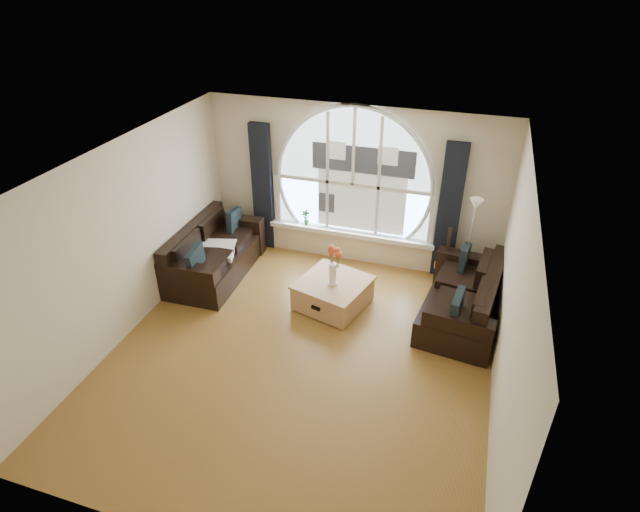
{
  "coord_description": "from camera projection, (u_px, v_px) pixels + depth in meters",
  "views": [
    {
      "loc": [
        1.87,
        -5.01,
        4.8
      ],
      "look_at": [
        0.0,
        0.9,
        1.05
      ],
      "focal_mm": 29.05,
      "sensor_mm": 36.0,
      "label": 1
    }
  ],
  "objects": [
    {
      "name": "wall_back",
      "position": [
        353.0,
        186.0,
        8.6
      ],
      "size": [
        5.0,
        0.01,
        2.7
      ],
      "primitive_type": "cube",
      "color": "beige",
      "rests_on": "ground"
    },
    {
      "name": "sofa_left",
      "position": [
        215.0,
        253.0,
        8.58
      ],
      "size": [
        1.02,
        1.97,
        0.86
      ],
      "primitive_type": "cube",
      "rotation": [
        0.0,
        0.0,
        0.03
      ],
      "color": "black",
      "rests_on": "ground"
    },
    {
      "name": "window_frame",
      "position": [
        353.0,
        172.0,
        8.41
      ],
      "size": [
        2.76,
        0.08,
        2.15
      ],
      "primitive_type": "cube",
      "color": "white",
      "rests_on": "wall_back"
    },
    {
      "name": "floor_lamp",
      "position": [
        469.0,
        246.0,
        7.97
      ],
      "size": [
        0.24,
        0.24,
        1.6
      ],
      "primitive_type": "cube",
      "color": "#B2B2B2",
      "rests_on": "ground"
    },
    {
      "name": "vase_flowers",
      "position": [
        333.0,
        262.0,
        7.54
      ],
      "size": [
        0.24,
        0.24,
        0.7
      ],
      "primitive_type": "cube",
      "color": "white",
      "rests_on": "coffee_chest"
    },
    {
      "name": "wall_front",
      "position": [
        182.0,
        450.0,
        4.11
      ],
      "size": [
        5.0,
        0.01,
        2.7
      ],
      "primitive_type": "cube",
      "color": "beige",
      "rests_on": "ground"
    },
    {
      "name": "ground",
      "position": [
        300.0,
        354.0,
        7.06
      ],
      "size": [
        5.0,
        5.5,
        0.01
      ],
      "primitive_type": "cube",
      "color": "brown",
      "rests_on": "ground"
    },
    {
      "name": "curtain_right",
      "position": [
        449.0,
        213.0,
        8.2
      ],
      "size": [
        0.35,
        0.12,
        2.3
      ],
      "primitive_type": "cube",
      "color": "black",
      "rests_on": "ground"
    },
    {
      "name": "ceiling",
      "position": [
        295.0,
        168.0,
        5.66
      ],
      "size": [
        5.0,
        5.5,
        0.01
      ],
      "primitive_type": "cube",
      "color": "silver",
      "rests_on": "ground"
    },
    {
      "name": "potted_plant",
      "position": [
        306.0,
        217.0,
        9.07
      ],
      "size": [
        0.16,
        0.11,
        0.28
      ],
      "primitive_type": "imported",
      "rotation": [
        0.0,
        0.0,
        -0.12
      ],
      "color": "#1E6023",
      "rests_on": "window_sill"
    },
    {
      "name": "arched_window",
      "position": [
        354.0,
        171.0,
        8.44
      ],
      "size": [
        2.6,
        0.06,
        2.15
      ],
      "primitive_type": "cube",
      "color": "silver",
      "rests_on": "wall_back"
    },
    {
      "name": "window_sill",
      "position": [
        350.0,
        233.0,
        8.96
      ],
      "size": [
        2.9,
        0.22,
        0.08
      ],
      "primitive_type": "cube",
      "color": "white",
      "rests_on": "wall_back"
    },
    {
      "name": "attic_slope",
      "position": [
        499.0,
        224.0,
        5.27
      ],
      "size": [
        0.92,
        5.5,
        0.72
      ],
      "primitive_type": "cube",
      "color": "silver",
      "rests_on": "ground"
    },
    {
      "name": "curtain_left",
      "position": [
        263.0,
        188.0,
        9.02
      ],
      "size": [
        0.35,
        0.12,
        2.3
      ],
      "primitive_type": "cube",
      "color": "black",
      "rests_on": "ground"
    },
    {
      "name": "wall_left",
      "position": [
        124.0,
        241.0,
        7.0
      ],
      "size": [
        0.01,
        5.5,
        2.7
      ],
      "primitive_type": "cube",
      "color": "beige",
      "rests_on": "ground"
    },
    {
      "name": "neighbor_house",
      "position": [
        362.0,
        180.0,
        8.45
      ],
      "size": [
        1.7,
        0.02,
        1.5
      ],
      "primitive_type": "cube",
      "color": "silver",
      "rests_on": "wall_back"
    },
    {
      "name": "sofa_right",
      "position": [
        462.0,
        296.0,
        7.53
      ],
      "size": [
        1.17,
        1.98,
        0.83
      ],
      "primitive_type": "cube",
      "rotation": [
        0.0,
        0.0,
        -0.13
      ],
      "color": "black",
      "rests_on": "ground"
    },
    {
      "name": "throw_blanket",
      "position": [
        218.0,
        251.0,
        8.46
      ],
      "size": [
        0.67,
        0.67,
        0.1
      ],
      "primitive_type": "cube",
      "rotation": [
        0.0,
        0.0,
        0.26
      ],
      "color": "silver",
      "rests_on": "sofa_left"
    },
    {
      "name": "guitar",
      "position": [
        447.0,
        254.0,
        8.3
      ],
      "size": [
        0.38,
        0.28,
        1.06
      ],
      "primitive_type": "cube",
      "rotation": [
        0.0,
        0.0,
        0.11
      ],
      "color": "brown",
      "rests_on": "ground"
    },
    {
      "name": "wall_right",
      "position": [
        511.0,
        308.0,
        5.71
      ],
      "size": [
        0.01,
        5.5,
        2.7
      ],
      "primitive_type": "cube",
      "color": "beige",
      "rests_on": "ground"
    },
    {
      "name": "coffee_chest",
      "position": [
        333.0,
        292.0,
        7.9
      ],
      "size": [
        1.2,
        1.2,
        0.48
      ],
      "primitive_type": "cube",
      "rotation": [
        0.0,
        0.0,
        -0.27
      ],
      "color": "tan",
      "rests_on": "ground"
    }
  ]
}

